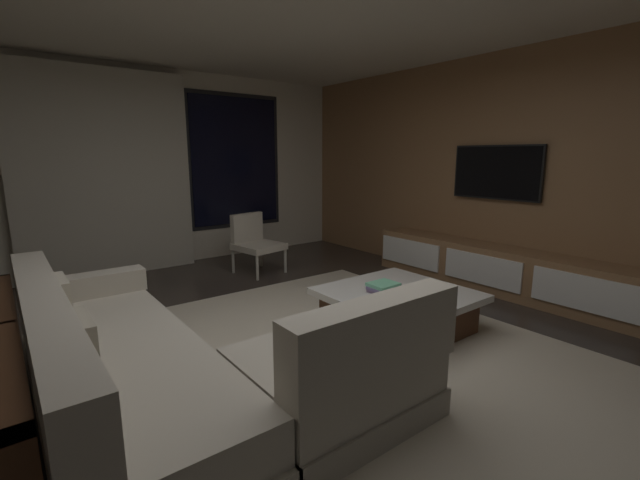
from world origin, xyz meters
The scene contains 10 objects.
floor centered at (0.00, 0.00, 0.00)m, with size 9.20×9.20×0.00m, color #332B26.
back_wall_with_window centered at (-0.06, 3.62, 1.34)m, with size 6.60×0.30×2.70m.
media_wall centered at (3.06, 0.00, 1.35)m, with size 0.12×7.80×2.70m.
area_rug centered at (0.35, -0.10, 0.01)m, with size 3.20×3.80×0.01m, color beige.
sectional_couch centered at (-0.95, -0.07, 0.29)m, with size 1.98×2.50×0.82m.
coffee_table centered at (1.05, -0.01, 0.19)m, with size 1.16×1.16×0.36m.
book_stack_on_coffee_table centered at (0.93, 0.06, 0.41)m, with size 0.27×0.21×0.08m.
accent_chair_near_window centered at (0.99, 2.48, 0.43)m, with size 0.63×0.65×0.78m.
media_console centered at (2.77, 0.05, 0.25)m, with size 0.46×3.10×0.52m.
mounted_tv centered at (2.95, 0.25, 1.35)m, with size 0.05×1.08×0.62m.
Camera 1 is at (-1.68, -2.42, 1.54)m, focal length 23.67 mm.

